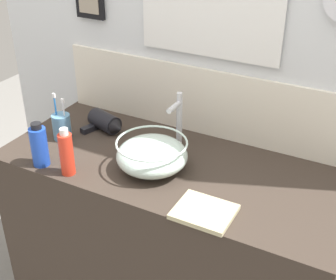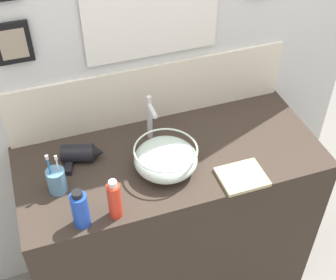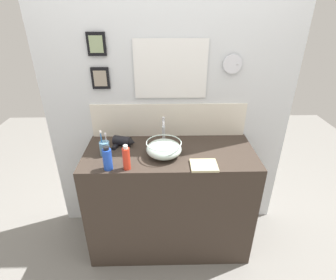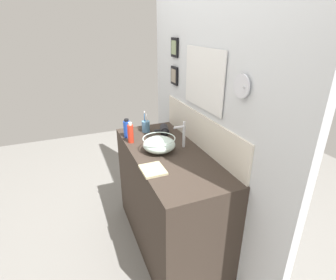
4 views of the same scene
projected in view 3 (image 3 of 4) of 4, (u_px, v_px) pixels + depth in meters
name	position (u px, v px, depth m)	size (l,w,h in m)	color
ground_plane	(169.00, 238.00, 2.45)	(6.00, 6.00, 0.00)	gray
vanity_counter	(170.00, 199.00, 2.23)	(1.32, 0.57, 0.94)	#382D26
back_panel	(169.00, 97.00, 2.14)	(2.05, 0.09, 2.55)	silver
glass_bowl_sink	(164.00, 149.00, 1.93)	(0.26, 0.26, 0.12)	silver
faucet	(164.00, 129.00, 2.09)	(0.02, 0.10, 0.22)	silver
hair_drier	(124.00, 141.00, 2.09)	(0.19, 0.14, 0.08)	black
toothbrush_cup	(105.00, 148.00, 1.95)	(0.07, 0.07, 0.20)	#598CB2
spray_bottle	(107.00, 159.00, 1.77)	(0.06, 0.06, 0.17)	blue
soap_dispenser	(126.00, 158.00, 1.77)	(0.05, 0.05, 0.18)	red
hand_towel	(204.00, 165.00, 1.83)	(0.19, 0.16, 0.02)	tan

